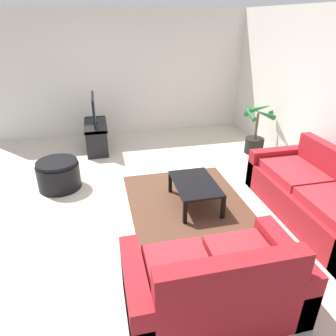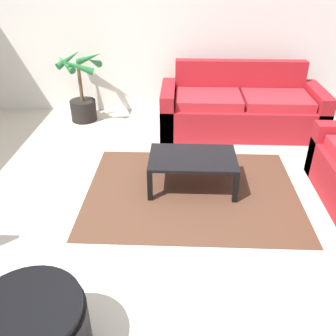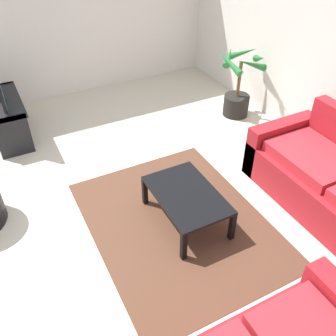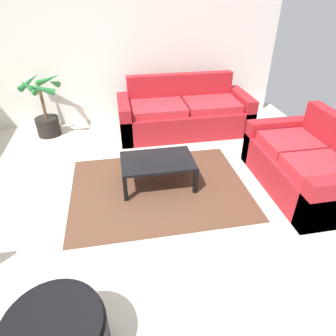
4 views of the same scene
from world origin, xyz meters
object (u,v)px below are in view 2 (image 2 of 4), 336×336
Objects in this scene: couch_main at (240,110)px; ottoman at (32,334)px; coffee_table at (193,161)px; potted_palm at (82,94)px.

couch_main reaches higher than ottoman.
couch_main reaches higher than coffee_table.
potted_palm is 1.52× the size of ottoman.
coffee_table is 0.89× the size of potted_palm.
potted_palm is (-1.58, 1.76, 0.09)m from coffee_table.
couch_main is 2.16× the size of potted_palm.
potted_palm is at bearing 99.27° from ottoman.
couch_main is 3.86m from ottoman.
potted_palm is at bearing 173.38° from couch_main.
coffee_table is 2.37m from potted_palm.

